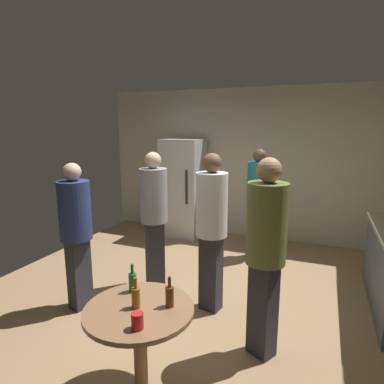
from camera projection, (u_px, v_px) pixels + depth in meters
ground_plane at (188, 304)px, 3.88m from camera, size 5.20×5.20×0.10m
wall_back at (243, 164)px, 5.99m from camera, size 5.32×0.06×2.70m
refrigerator at (183, 188)px, 6.07m from camera, size 0.70×0.68×1.80m
foreground_table at (139, 321)px, 2.38m from camera, size 0.80×0.80×0.73m
beer_bottle_amber at (136, 297)px, 2.34m from camera, size 0.06×0.06×0.23m
beer_bottle_brown at (170, 296)px, 2.36m from camera, size 0.06×0.06×0.23m
beer_bottle_green at (133, 282)px, 2.57m from camera, size 0.06×0.06×0.23m
plastic_cup_red at (137, 321)px, 2.10m from camera, size 0.08×0.08×0.11m
person_in_gray_shirt at (154, 209)px, 4.07m from camera, size 0.48×0.48×1.72m
person_in_navy_shirt at (76, 226)px, 3.55m from camera, size 0.41×0.41×1.65m
person_in_teal_shirt at (258, 195)px, 4.98m from camera, size 0.48×0.48×1.70m
person_in_white_shirt at (211, 221)px, 3.50m from camera, size 0.40×0.40×1.75m
person_in_olive_shirt at (266, 244)px, 2.76m from camera, size 0.46×0.46×1.78m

